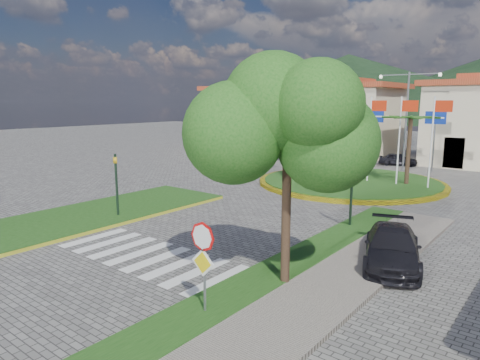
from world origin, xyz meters
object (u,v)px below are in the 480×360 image
Objects in this scene: white_van at (270,152)px; roundabout_island at (350,182)px; stop_sign at (203,253)px; car_dark_a at (398,159)px; car_side_right at (392,247)px; deciduous_tree at (288,119)px.

roundabout_island is at bearing -136.96° from white_van.
car_dark_a is at bearing 99.69° from stop_sign.
car_dark_a is (-0.39, 10.91, 0.39)m from roundabout_island.
roundabout_island reaches higher than white_van.
car_side_right is at bearing -176.21° from car_dark_a.
roundabout_island is 3.86× the size of car_dark_a.
roundabout_island is 2.81× the size of car_side_right.
deciduous_tree reaches higher than stop_sign.
deciduous_tree is 6.25m from car_side_right.
deciduous_tree is at bearing 78.82° from stop_sign.
car_side_right is at bearing 69.24° from stop_sign.
deciduous_tree is at bearing 177.57° from car_dark_a.
car_dark_a is 25.35m from car_side_right.
white_van is at bearing 113.34° from car_side_right.
roundabout_island is 20.69m from stop_sign.
stop_sign is 4.59m from deciduous_tree.
roundabout_island is 15.17m from car_side_right.
stop_sign is 32.91m from white_van.
white_van reaches higher than car_dark_a.
stop_sign is 0.59× the size of white_van.
white_van is at bearing 146.94° from roundabout_island.
stop_sign is (4.90, -20.04, 1.62)m from roundabout_island.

